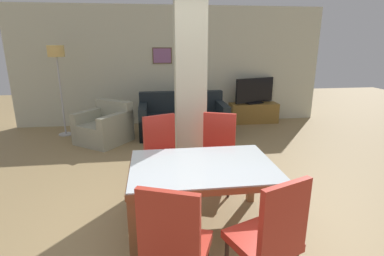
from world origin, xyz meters
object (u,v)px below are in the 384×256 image
(dining_chair_far_right, at_px, (218,149))
(floor_lamp, at_px, (57,60))
(armchair, at_px, (105,128))
(dining_chair_near_right, at_px, (270,234))
(dining_table, at_px, (203,178))
(dining_chair_far_left, at_px, (163,152))
(dining_chair_near_left, at_px, (174,242))
(bottle, at_px, (182,124))
(tv_stand, at_px, (253,113))
(coffee_table, at_px, (188,140))
(tv_screen, at_px, (255,91))
(sofa, at_px, (183,121))

(dining_chair_far_right, relative_size, floor_lamp, 0.54)
(armchair, bearing_deg, dining_chair_near_right, 150.86)
(dining_table, bearing_deg, dining_chair_far_left, 111.52)
(dining_chair_near_right, bearing_deg, dining_chair_far_left, 89.97)
(dining_chair_near_left, height_order, dining_chair_near_right, same)
(dining_table, xyz_separation_m, dining_chair_far_right, (0.36, 0.93, -0.05))
(dining_chair_far_right, distance_m, bottle, 1.56)
(armchair, xyz_separation_m, tv_stand, (3.38, 1.04, -0.04))
(coffee_table, distance_m, tv_stand, 2.52)
(dining_chair_near_right, bearing_deg, tv_stand, 50.81)
(dining_chair_far_left, distance_m, tv_screen, 3.94)
(sofa, height_order, tv_stand, sofa)
(dining_table, bearing_deg, floor_lamp, 122.62)
(floor_lamp, bearing_deg, dining_chair_far_left, -54.16)
(dining_chair_far_right, relative_size, dining_chair_far_left, 1.00)
(dining_chair_near_left, xyz_separation_m, dining_chair_near_right, (0.72, -0.00, 0.00))
(dining_chair_far_right, bearing_deg, bottle, -56.61)
(dining_chair_far_left, bearing_deg, dining_chair_far_right, 159.21)
(dining_table, relative_size, dining_chair_near_right, 1.47)
(dining_table, relative_size, coffee_table, 1.84)
(bottle, bearing_deg, armchair, 157.63)
(dining_chair_far_right, relative_size, coffee_table, 1.26)
(dining_table, height_order, tv_screen, tv_screen)
(bottle, xyz_separation_m, tv_screen, (1.92, 1.64, 0.29))
(sofa, bearing_deg, dining_chair_far_left, 78.29)
(dining_chair_far_left, height_order, coffee_table, dining_chair_far_left)
(dining_chair_far_right, xyz_separation_m, tv_stand, (1.59, 3.17, -0.29))
(dining_chair_near_left, relative_size, floor_lamp, 0.54)
(dining_table, relative_size, bottle, 6.56)
(coffee_table, distance_m, floor_lamp, 3.09)
(dining_chair_near_right, height_order, armchair, dining_chair_near_right)
(dining_table, relative_size, tv_screen, 1.46)
(dining_table, xyz_separation_m, tv_stand, (1.95, 4.10, -0.34))
(dining_chair_far_right, height_order, armchair, dining_chair_far_right)
(dining_table, distance_m, bottle, 2.46)
(armchair, distance_m, tv_stand, 3.54)
(dining_table, xyz_separation_m, dining_chair_near_left, (-0.36, -0.91, -0.05))
(coffee_table, bearing_deg, dining_chair_far_right, -80.71)
(armchair, height_order, coffee_table, armchair)
(floor_lamp, bearing_deg, coffee_table, -27.65)
(dining_table, distance_m, dining_chair_near_left, 0.98)
(dining_chair_near_right, bearing_deg, dining_table, 90.00)
(dining_chair_near_right, height_order, sofa, dining_chair_near_right)
(dining_table, distance_m, tv_screen, 4.54)
(dining_chair_near_left, relative_size, bottle, 4.48)
(dining_table, bearing_deg, armchair, 115.02)
(dining_chair_near_left, bearing_deg, dining_chair_near_right, 21.56)
(dining_chair_far_left, bearing_deg, tv_screen, -147.58)
(dining_chair_far_right, bearing_deg, sofa, -63.67)
(sofa, height_order, tv_screen, tv_screen)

